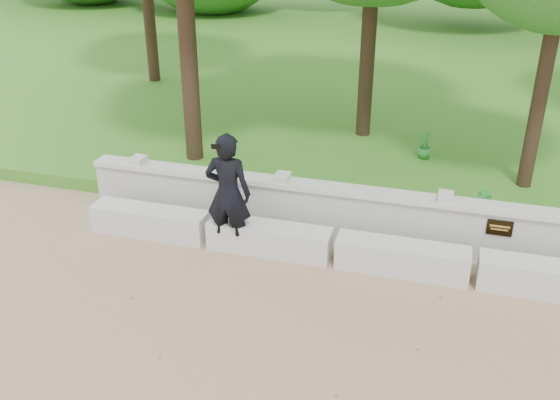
{
  "coord_description": "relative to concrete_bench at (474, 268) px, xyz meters",
  "views": [
    {
      "loc": [
        -0.55,
        -5.97,
        4.94
      ],
      "look_at": [
        -2.84,
        1.95,
        0.88
      ],
      "focal_mm": 40.0,
      "sensor_mm": 36.0,
      "label": 1
    }
  ],
  "objects": [
    {
      "name": "shrub_a",
      "position": [
        -4.01,
        1.4,
        0.33
      ],
      "size": [
        0.38,
        0.37,
        0.61
      ],
      "primitive_type": "imported",
      "rotation": [
        0.0,
        0.0,
        0.7
      ],
      "color": "#297B2B",
      "rests_on": "lawn"
    },
    {
      "name": "ground",
      "position": [
        -0.0,
        -1.9,
        -0.22
      ],
      "size": [
        80.0,
        80.0,
        0.0
      ],
      "primitive_type": "plane",
      "color": "#8F7A57",
      "rests_on": "ground"
    },
    {
      "name": "shrub_b",
      "position": [
        0.07,
        1.4,
        0.3
      ],
      "size": [
        0.36,
        0.38,
        0.55
      ],
      "primitive_type": "imported",
      "rotation": [
        0.0,
        0.0,
        2.08
      ],
      "color": "#297B2B",
      "rests_on": "lawn"
    },
    {
      "name": "shrub_d",
      "position": [
        -1.0,
        3.88,
        0.29
      ],
      "size": [
        0.37,
        0.39,
        0.54
      ],
      "primitive_type": "imported",
      "rotation": [
        0.0,
        0.0,
        5.14
      ],
      "color": "#297B2B",
      "rests_on": "lawn"
    },
    {
      "name": "man_main",
      "position": [
        -3.6,
        -0.1,
        0.73
      ],
      "size": [
        0.71,
        0.63,
        1.9
      ],
      "color": "black",
      "rests_on": "ground"
    },
    {
      "name": "concrete_bench",
      "position": [
        0.0,
        0.0,
        0.0
      ],
      "size": [
        11.9,
        0.45,
        0.45
      ],
      "color": "beige",
      "rests_on": "ground"
    },
    {
      "name": "parapet_wall",
      "position": [
        0.0,
        0.7,
        0.24
      ],
      "size": [
        12.5,
        0.35,
        0.9
      ],
      "color": "#B6B3AC",
      "rests_on": "ground"
    },
    {
      "name": "lawn",
      "position": [
        -0.0,
        12.1,
        -0.1
      ],
      "size": [
        40.0,
        22.0,
        0.25
      ],
      "primitive_type": "cube",
      "color": "#3F741F",
      "rests_on": "ground"
    }
  ]
}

